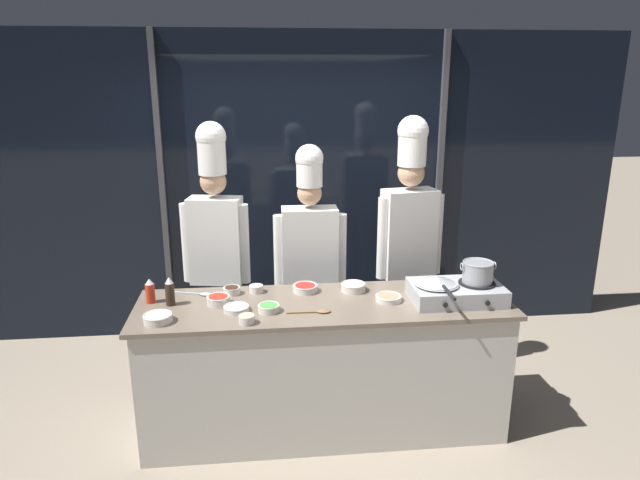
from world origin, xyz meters
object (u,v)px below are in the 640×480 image
(prep_bowl_mushrooms, at_px, (389,298))
(portable_stove, at_px, (456,292))
(prep_bowl_chili_flakes, at_px, (218,300))
(prep_bowl_soy_glaze, at_px, (232,290))
(prep_bowl_scallions, at_px, (269,308))
(chef_line, at_px, (409,227))
(prep_bowl_bean_sprouts, at_px, (158,318))
(prep_bowl_bell_pepper, at_px, (305,288))
(prep_bowl_garlic, at_px, (236,308))
(prep_bowl_chicken, at_px, (256,288))
(frying_pan, at_px, (437,281))
(prep_bowl_noodles, at_px, (353,287))
(chef_sous, at_px, (310,247))
(serving_spoon_slotted, at_px, (318,311))
(squeeze_bottle_chili, at_px, (150,291))
(chef_head, at_px, (216,233))
(serving_spoon_solid, at_px, (201,294))
(stock_pot, at_px, (478,272))
(squeeze_bottle_soy, at_px, (170,292))
(prep_bowl_ginger, at_px, (246,319))

(prep_bowl_mushrooms, bearing_deg, portable_stove, -4.92)
(prep_bowl_chili_flakes, xyz_separation_m, prep_bowl_soy_glaze, (0.08, 0.17, -0.00))
(prep_bowl_scallions, distance_m, chef_line, 1.35)
(prep_bowl_bean_sprouts, xyz_separation_m, prep_bowl_bell_pepper, (0.92, 0.40, -0.00))
(prep_bowl_chili_flakes, bearing_deg, prep_bowl_garlic, -45.68)
(prep_bowl_garlic, distance_m, prep_bowl_chicken, 0.33)
(frying_pan, bearing_deg, prep_bowl_noodles, 154.70)
(prep_bowl_noodles, relative_size, chef_sous, 0.09)
(portable_stove, relative_size, prep_bowl_bean_sprouts, 3.40)
(prep_bowl_bell_pepper, xyz_separation_m, chef_sous, (0.08, 0.49, 0.13))
(prep_bowl_chili_flakes, relative_size, serving_spoon_slotted, 0.55)
(prep_bowl_scallions, xyz_separation_m, chef_sous, (0.33, 0.80, 0.13))
(squeeze_bottle_chili, bearing_deg, chef_head, 58.13)
(prep_bowl_noodles, relative_size, chef_line, 0.08)
(prep_bowl_bell_pepper, relative_size, serving_spoon_slotted, 0.61)
(prep_bowl_bell_pepper, relative_size, serving_spoon_solid, 0.64)
(prep_bowl_scallions, xyz_separation_m, chef_head, (-0.37, 0.85, 0.26))
(prep_bowl_noodles, distance_m, chef_sous, 0.58)
(prep_bowl_chili_flakes, bearing_deg, portable_stove, -3.47)
(prep_bowl_chili_flakes, distance_m, prep_bowl_chicken, 0.30)
(prep_bowl_soy_glaze, relative_size, prep_bowl_mushrooms, 0.66)
(prep_bowl_scallions, xyz_separation_m, prep_bowl_garlic, (-0.20, 0.03, -0.01))
(frying_pan, distance_m, stock_pot, 0.28)
(squeeze_bottle_soy, bearing_deg, frying_pan, -4.11)
(prep_bowl_chicken, relative_size, chef_head, 0.05)
(stock_pot, xyz_separation_m, chef_line, (-0.28, 0.71, 0.12))
(prep_bowl_ginger, bearing_deg, portable_stove, 9.11)
(prep_bowl_bean_sprouts, xyz_separation_m, chef_head, (0.29, 0.94, 0.25))
(prep_bowl_bean_sprouts, distance_m, prep_bowl_mushrooms, 1.45)
(squeeze_bottle_chili, distance_m, prep_bowl_garlic, 0.59)
(prep_bowl_bean_sprouts, bearing_deg, serving_spoon_slotted, 2.34)
(portable_stove, distance_m, prep_bowl_chili_flakes, 1.54)
(serving_spoon_solid, bearing_deg, prep_bowl_bell_pepper, -1.25)
(prep_bowl_bell_pepper, xyz_separation_m, serving_spoon_slotted, (0.05, -0.36, -0.02))
(serving_spoon_solid, height_order, chef_sous, chef_sous)
(prep_bowl_bell_pepper, relative_size, chef_sous, 0.09)
(prep_bowl_ginger, bearing_deg, prep_bowl_noodles, 32.28)
(prep_bowl_bell_pepper, bearing_deg, prep_bowl_bean_sprouts, -156.41)
(prep_bowl_garlic, bearing_deg, stock_pot, 1.00)
(prep_bowl_ginger, bearing_deg, frying_pan, 9.91)
(prep_bowl_soy_glaze, bearing_deg, chef_sous, 40.11)
(frying_pan, xyz_separation_m, prep_bowl_bell_pepper, (-0.83, 0.26, -0.12))
(stock_pot, bearing_deg, prep_bowl_garlic, -179.00)
(prep_bowl_scallions, distance_m, prep_bowl_bean_sprouts, 0.67)
(prep_bowl_noodles, distance_m, prep_bowl_garlic, 0.82)
(prep_bowl_soy_glaze, bearing_deg, squeeze_bottle_chili, -170.05)
(squeeze_bottle_chili, height_order, prep_bowl_chicken, squeeze_bottle_chili)
(prep_bowl_scallions, relative_size, prep_bowl_garlic, 0.86)
(prep_bowl_chicken, bearing_deg, prep_bowl_scallions, -76.84)
(prep_bowl_garlic, distance_m, chef_line, 1.50)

